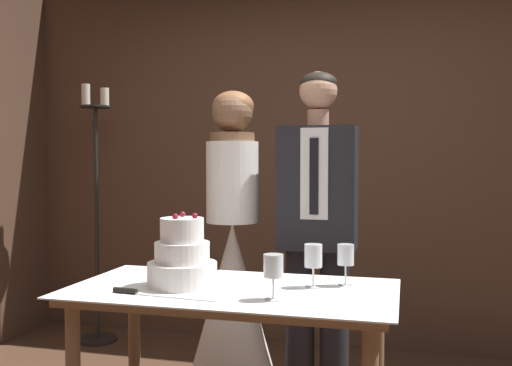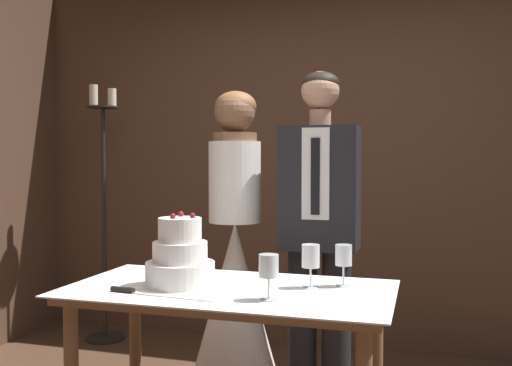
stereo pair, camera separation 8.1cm
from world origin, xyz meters
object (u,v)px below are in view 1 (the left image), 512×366
Objects in this scene: tiered_cake at (182,259)px; cake_knife at (144,293)px; wine_glass_far at (273,268)px; groom at (318,224)px; wine_glass_middle at (346,257)px; cake_table at (232,314)px; bride at (233,286)px; candle_stand at (96,221)px; wine_glass_near at (313,257)px.

cake_knife is (-0.08, -0.19, -0.10)m from tiered_cake.
groom reaches higher than wine_glass_far.
wine_glass_middle is 1.01× the size of wine_glass_far.
cake_table is 4.35× the size of tiered_cake.
tiered_cake is at bearing -175.17° from cake_table.
tiered_cake is 0.18× the size of bride.
candle_stand is (-1.47, 1.48, 0.19)m from cake_table.
cake_knife is at bearing -153.91° from wine_glass_near.
bride reaches higher than wine_glass_middle.
cake_table is 0.71× the size of candle_stand.
wine_glass_middle is at bearing 14.89° from tiered_cake.
cake_table is 0.74× the size of groom.
cake_table is at bearing -45.06° from candle_stand.
bride reaches higher than cake_table.
candle_stand is (-1.19, 1.68, 0.07)m from cake_knife.
groom is at bearing 108.83° from wine_glass_middle.
groom is (0.46, -0.00, 0.35)m from bride.
cake_knife is 0.25× the size of groom.
tiered_cake is 0.23m from cake_knife.
wine_glass_near is (0.60, 0.29, 0.12)m from cake_knife.
wine_glass_middle is 0.10× the size of groom.
bride is (-0.44, 0.91, -0.28)m from wine_glass_far.
groom is (0.03, 0.91, 0.06)m from wine_glass_far.
wine_glass_far is at bearing -44.13° from candle_stand.
wine_glass_near is at bearing -50.72° from bride.
wine_glass_far is (-0.23, -0.31, -0.00)m from wine_glass_middle.
tiered_cake is (-0.21, -0.02, 0.22)m from cake_table.
wine_glass_middle is (0.12, 0.06, -0.01)m from wine_glass_near.
cake_knife is 2.56× the size of wine_glass_middle.
groom reaches higher than bride.
candle_stand is at bearing 135.87° from wine_glass_far.
wine_glass_near reaches higher than cake_table.
bride is at bearing 115.66° from wine_glass_far.
cake_knife is 1.10m from groom.
tiered_cake is 0.17× the size of groom.
candle_stand is at bearing 157.04° from groom.
cake_knife is at bearing -174.08° from wine_glass_far.
tiered_cake reaches higher than wine_glass_far.
bride is (0.05, 0.96, -0.17)m from cake_knife.
tiered_cake is at bearing -119.50° from groom.
wine_glass_middle is at bearing 27.31° from wine_glass_near.
cake_knife is at bearing -54.72° from candle_stand.
wine_glass_far reaches higher than cake_table.
bride is at bearing 91.84° from tiered_cake.
candle_stand is at bearing 130.31° from cake_knife.
tiered_cake is 0.89m from groom.
wine_glass_middle is 0.10× the size of bride.
candle_stand is (-1.27, 1.49, -0.03)m from tiered_cake.
wine_glass_far reaches higher than cake_knife.
cake_table is 2.99× the size of cake_knife.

